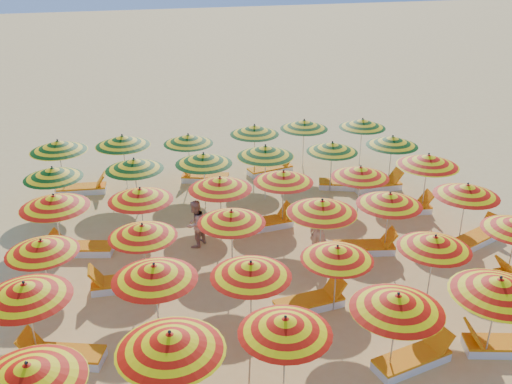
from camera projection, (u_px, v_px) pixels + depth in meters
ground at (260, 249)px, 16.51m from camera, size 120.00×120.00×0.00m
umbrella_0 at (28, 373)px, 9.32m from camera, size 2.30×2.30×2.01m
umbrella_1 at (170, 342)px, 9.93m from camera, size 2.25×2.25×2.08m
umbrella_2 at (285, 325)px, 10.60m from camera, size 1.91×1.91×1.91m
umbrella_3 at (397, 303)px, 11.13m from camera, size 2.38×2.38×1.99m
umbrella_4 at (499, 287)px, 11.48m from camera, size 2.59×2.59×2.09m
umbrella_6 at (25, 291)px, 11.52m from camera, size 2.46×2.46×1.98m
umbrella_7 at (154, 272)px, 12.16m from camera, size 1.99×1.99×1.98m
umbrella_8 at (251, 269)px, 12.37m from camera, size 2.37×2.37×1.91m
umbrella_9 at (337, 253)px, 13.17m from camera, size 1.93×1.93×1.82m
umbrella_10 at (435, 243)px, 13.52m from camera, size 2.31×2.31×1.87m
umbrella_12 at (42, 246)px, 13.43m from camera, size 2.11×2.11×1.83m
umbrella_13 at (143, 231)px, 14.12m from camera, size 2.12×2.12×1.84m
umbrella_14 at (231, 217)px, 14.71m from camera, size 2.17×2.17×1.89m
umbrella_15 at (322, 207)px, 15.02m from camera, size 2.49×2.49×2.01m
umbrella_16 at (390, 199)px, 15.63m from camera, size 2.37×2.37×1.93m
umbrella_17 at (467, 190)px, 16.09m from camera, size 2.44×2.44×1.96m
umbrella_18 at (54, 201)px, 15.35m from camera, size 1.99×1.99×2.00m
umbrella_19 at (140, 194)px, 15.89m from camera, size 2.13×2.13×1.94m
umbrella_20 at (220, 183)px, 16.49m from camera, size 2.48×2.48×1.98m
umbrella_21 at (283, 177)px, 17.08m from camera, size 2.17×2.17×1.93m
umbrella_22 at (360, 172)px, 17.49m from camera, size 1.82×1.82×1.89m
umbrella_23 at (428, 160)px, 17.95m from camera, size 2.61×2.61×2.08m
umbrella_24 at (53, 173)px, 17.42m from camera, size 2.31×2.31×1.90m
umbrella_25 at (134, 164)px, 17.95m from camera, size 2.38×2.38×1.95m
umbrella_26 at (204, 159)px, 18.36m from camera, size 2.09×2.09×1.97m
umbrella_27 at (265, 151)px, 18.84m from camera, size 2.37×2.37×2.03m
umbrella_28 at (332, 147)px, 19.57m from camera, size 1.85×1.85×1.88m
umbrella_29 at (392, 141)px, 20.02m from camera, size 2.22×2.22×1.93m
umbrella_30 at (58, 146)px, 19.26m from camera, size 2.22×2.22×2.05m
umbrella_31 at (123, 141)px, 19.79m from camera, size 2.10×2.10×2.03m
umbrella_32 at (188, 139)px, 20.33m from camera, size 2.35×2.35×1.89m
umbrella_33 at (254, 130)px, 21.16m from camera, size 1.87×1.87×1.94m
umbrella_34 at (304, 124)px, 21.76m from camera, size 2.36×2.36×1.94m
umbrella_35 at (362, 123)px, 21.97m from camera, size 2.07×2.07×1.91m
lounger_2 at (413, 359)px, 12.01m from camera, size 1.81×0.91×0.69m
lounger_3 at (502, 345)px, 12.41m from camera, size 1.83×1.04×0.69m
lounger_5 at (62, 355)px, 12.11m from camera, size 1.83×1.12×0.69m
lounger_6 at (311, 302)px, 13.86m from camera, size 1.78×0.76×0.69m
lounger_8 at (123, 283)px, 14.64m from camera, size 1.76×0.66×0.69m
lounger_9 at (365, 247)px, 16.31m from camera, size 1.82×0.94×0.69m
lounger_10 at (478, 238)px, 16.82m from camera, size 1.82×1.17×0.69m
lounger_11 at (81, 248)px, 16.25m from camera, size 1.82×1.00×0.69m
lounger_12 at (266, 223)px, 17.67m from camera, size 1.78×0.74×0.69m
lounger_13 at (406, 208)px, 18.66m from camera, size 1.80×0.81×0.69m
lounger_14 at (344, 184)px, 20.44m from camera, size 1.83×1.14×0.69m
lounger_15 at (378, 185)px, 20.35m from camera, size 1.74×0.60×0.69m
lounger_16 at (83, 189)px, 20.09m from camera, size 1.79×0.77×0.69m
lounger_17 at (204, 177)px, 21.03m from camera, size 1.83×1.11×0.69m
lounger_18 at (271, 169)px, 21.74m from camera, size 1.81×0.92×0.69m
beachgoer_b at (195, 224)px, 16.41m from camera, size 0.88×0.87×1.43m
beachgoer_a at (319, 232)px, 15.96m from camera, size 0.61×0.60×1.43m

